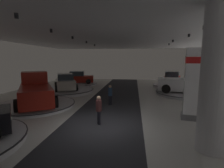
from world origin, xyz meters
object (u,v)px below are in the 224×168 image
Objects in this scene: pickup_truck_mid_left at (36,91)px; visitor_walking_far at (99,108)px; visitor_walking_near at (110,94)px; display_platform_mid_left at (37,105)px; display_car_deep_right at (172,79)px; display_car_far_left at (65,82)px; display_platform_far_left at (66,90)px; column_right at (216,81)px; display_platform_deep_right at (172,86)px; display_platform_deep_left at (79,84)px; display_car_deep_left at (78,78)px; pickup_truck_far_right at (189,83)px; display_platform_far_right at (184,93)px; brand_sign_pylon at (195,83)px.

visitor_walking_far is (5.61, -3.12, -0.27)m from pickup_truck_mid_left.
display_platform_mid_left is at bearing -168.09° from visitor_walking_near.
display_car_deep_right reaches higher than display_car_far_left.
visitor_walking_far is at bearing -57.19° from display_platform_far_left.
visitor_walking_near is (5.66, 0.89, -0.27)m from pickup_truck_mid_left.
column_right is 1.14× the size of display_platform_deep_right.
display_platform_deep_left is 11.86m from visitor_walking_near.
visitor_walking_near reaches higher than display_platform_far_left.
display_platform_deep_right is 1.08× the size of display_car_deep_left.
pickup_truck_far_right is (13.30, -5.32, 0.23)m from display_car_deep_left.
column_right is 5.62m from visitor_walking_far.
display_platform_deep_left is (-12.68, 0.72, -0.99)m from display_car_deep_right.
display_car_far_left is at bearing 140.72° from visitor_walking_near.
pickup_truck_far_right reaches higher than display_platform_far_right.
pickup_truck_mid_left is at bearing -87.98° from display_car_deep_left.
brand_sign_pylon reaches higher than display_car_far_left.
brand_sign_pylon is at bearing -33.26° from display_car_far_left.
display_platform_far_left is 3.80× the size of visitor_walking_near.
brand_sign_pylon is 11.13m from pickup_truck_mid_left.
display_car_far_left is at bearing -178.46° from display_platform_far_right.
visitor_walking_far is (-0.05, -4.01, 0.00)m from visitor_walking_near.
pickup_truck_far_right is 11.49m from visitor_walking_far.
display_platform_deep_left is 0.91× the size of display_platform_far_right.
display_platform_mid_left is 1.02× the size of pickup_truck_far_right.
display_car_deep_left reaches higher than display_platform_far_right.
display_car_deep_right is 16.09m from pickup_truck_mid_left.
display_platform_far_left is at bearing -178.59° from display_platform_far_right.
display_platform_deep_left is 0.91× the size of display_platform_mid_left.
column_right is 11.73m from display_platform_mid_left.
pickup_truck_mid_left is at bearing -90.69° from display_platform_far_left.
visitor_walking_near is (6.05, -10.18, -0.10)m from display_car_deep_left.
pickup_truck_far_right is at bearing 33.79° from visitor_walking_near.
pickup_truck_mid_left reaches higher than display_platform_deep_left.
column_right is at bearing -96.67° from display_platform_deep_right.
visitor_walking_near is at bearing 128.57° from column_right.
display_platform_mid_left is 14.13m from pickup_truck_far_right.
pickup_truck_mid_left is (-10.96, 1.68, -0.99)m from brand_sign_pylon.
display_platform_deep_left is at bearing 158.12° from pickup_truck_far_right.
display_car_far_left is 2.87× the size of visitor_walking_far.
display_car_far_left is at bearing 90.95° from display_platform_mid_left.
column_right is 7.98m from visitor_walking_near.
pickup_truck_mid_left is at bearing -155.32° from display_platform_far_right.
display_platform_far_right is at bearing -86.49° from display_car_deep_right.
display_car_deep_left reaches higher than visitor_walking_far.
display_car_far_left is (-10.42, 10.64, -1.63)m from column_right.
display_platform_far_left reaches higher than display_platform_far_right.
brand_sign_pylon is 12.30m from display_platform_deep_right.
display_platform_mid_left is at bearing -154.74° from pickup_truck_far_right.
brand_sign_pylon is 0.82× the size of display_platform_deep_left.
pickup_truck_far_right is 3.49× the size of visitor_walking_near.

